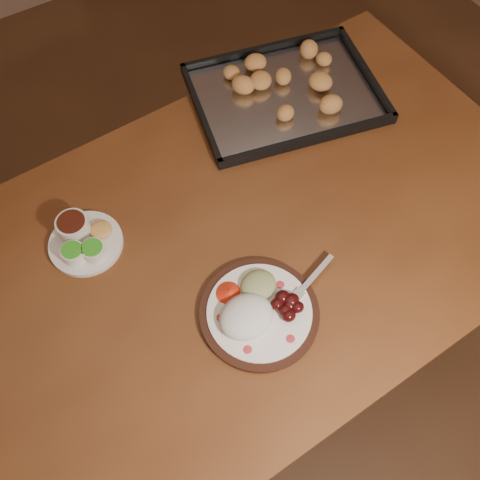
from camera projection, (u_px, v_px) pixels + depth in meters
ground at (226, 322)px, 1.92m from camera, size 4.00×4.00×0.00m
dining_table at (242, 257)px, 1.31m from camera, size 1.53×0.95×0.75m
dinner_plate at (257, 310)px, 1.12m from camera, size 0.34×0.25×0.06m
condiment_saucer at (83, 239)px, 1.20m from camera, size 0.17×0.17×0.06m
baking_tray at (285, 93)px, 1.42m from camera, size 0.55×0.46×0.05m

